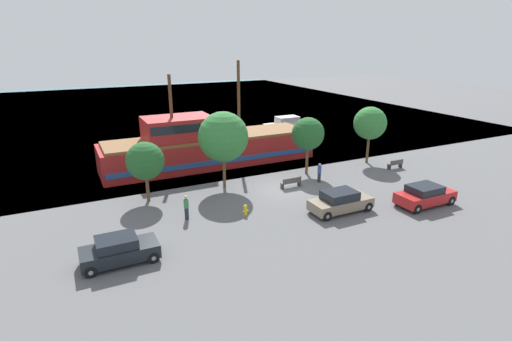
{
  "coord_description": "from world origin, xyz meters",
  "views": [
    {
      "loc": [
        -14.94,
        -25.52,
        11.33
      ],
      "look_at": [
        -1.33,
        2.0,
        1.2
      ],
      "focal_mm": 28.0,
      "sensor_mm": 36.0,
      "label": 1
    }
  ],
  "objects_px": {
    "pirate_ship": "(207,146)",
    "bench_promenade_east": "(396,164)",
    "parked_car_curb_mid": "(119,250)",
    "fire_hydrant": "(245,210)",
    "parked_car_curb_front": "(340,201)",
    "pedestrian_walking_near": "(186,207)",
    "bench_promenade_west": "(291,182)",
    "pedestrian_walking_far": "(319,173)",
    "parked_car_curb_rear": "(425,195)",
    "moored_boat_dockside": "(290,125)"
  },
  "relations": [
    {
      "from": "fire_hydrant",
      "to": "bench_promenade_east",
      "type": "bearing_deg",
      "value": 10.79
    },
    {
      "from": "moored_boat_dockside",
      "to": "pedestrian_walking_near",
      "type": "height_order",
      "value": "moored_boat_dockside"
    },
    {
      "from": "fire_hydrant",
      "to": "parked_car_curb_mid",
      "type": "bearing_deg",
      "value": -163.57
    },
    {
      "from": "moored_boat_dockside",
      "to": "pedestrian_walking_far",
      "type": "height_order",
      "value": "moored_boat_dockside"
    },
    {
      "from": "pirate_ship",
      "to": "moored_boat_dockside",
      "type": "bearing_deg",
      "value": 33.17
    },
    {
      "from": "parked_car_curb_mid",
      "to": "pedestrian_walking_far",
      "type": "bearing_deg",
      "value": 18.99
    },
    {
      "from": "bench_promenade_west",
      "to": "pedestrian_walking_far",
      "type": "xyz_separation_m",
      "value": [
        2.75,
        0.08,
        0.39
      ]
    },
    {
      "from": "parked_car_curb_mid",
      "to": "bench_promenade_east",
      "type": "distance_m",
      "value": 25.83
    },
    {
      "from": "pedestrian_walking_far",
      "to": "bench_promenade_west",
      "type": "bearing_deg",
      "value": -178.24
    },
    {
      "from": "pirate_ship",
      "to": "parked_car_curb_rear",
      "type": "relative_size",
      "value": 4.93
    },
    {
      "from": "moored_boat_dockside",
      "to": "parked_car_curb_front",
      "type": "bearing_deg",
      "value": -113.44
    },
    {
      "from": "bench_promenade_west",
      "to": "pedestrian_walking_far",
      "type": "height_order",
      "value": "pedestrian_walking_far"
    },
    {
      "from": "parked_car_curb_front",
      "to": "bench_promenade_west",
      "type": "bearing_deg",
      "value": 95.96
    },
    {
      "from": "parked_car_curb_mid",
      "to": "fire_hydrant",
      "type": "relative_size",
      "value": 5.21
    },
    {
      "from": "bench_promenade_west",
      "to": "pedestrian_walking_far",
      "type": "distance_m",
      "value": 2.78
    },
    {
      "from": "pirate_ship",
      "to": "bench_promenade_west",
      "type": "height_order",
      "value": "pirate_ship"
    },
    {
      "from": "parked_car_curb_rear",
      "to": "pedestrian_walking_far",
      "type": "distance_m",
      "value": 8.35
    },
    {
      "from": "parked_car_curb_mid",
      "to": "parked_car_curb_front",
      "type": "bearing_deg",
      "value": 0.62
    },
    {
      "from": "parked_car_curb_mid",
      "to": "bench_promenade_east",
      "type": "xyz_separation_m",
      "value": [
        25.19,
        5.69,
        -0.3
      ]
    },
    {
      "from": "fire_hydrant",
      "to": "pedestrian_walking_far",
      "type": "relative_size",
      "value": 0.47
    },
    {
      "from": "pirate_ship",
      "to": "pedestrian_walking_near",
      "type": "relative_size",
      "value": 12.71
    },
    {
      "from": "parked_car_curb_mid",
      "to": "parked_car_curb_rear",
      "type": "height_order",
      "value": "parked_car_curb_rear"
    },
    {
      "from": "parked_car_curb_mid",
      "to": "parked_car_curb_rear",
      "type": "relative_size",
      "value": 0.92
    },
    {
      "from": "fire_hydrant",
      "to": "bench_promenade_west",
      "type": "bearing_deg",
      "value": 29.95
    },
    {
      "from": "pirate_ship",
      "to": "bench_promenade_east",
      "type": "height_order",
      "value": "pirate_ship"
    },
    {
      "from": "bench_promenade_east",
      "to": "moored_boat_dockside",
      "type": "bearing_deg",
      "value": 90.19
    },
    {
      "from": "pedestrian_walking_near",
      "to": "moored_boat_dockside",
      "type": "bearing_deg",
      "value": 45.58
    },
    {
      "from": "parked_car_curb_rear",
      "to": "bench_promenade_east",
      "type": "relative_size",
      "value": 2.86
    },
    {
      "from": "pedestrian_walking_far",
      "to": "parked_car_curb_front",
      "type": "bearing_deg",
      "value": -111.18
    },
    {
      "from": "pirate_ship",
      "to": "pedestrian_walking_far",
      "type": "xyz_separation_m",
      "value": [
        6.6,
        -8.88,
        -0.91
      ]
    },
    {
      "from": "fire_hydrant",
      "to": "bench_promenade_west",
      "type": "relative_size",
      "value": 0.45
    },
    {
      "from": "moored_boat_dockside",
      "to": "parked_car_curb_rear",
      "type": "distance_m",
      "value": 26.38
    },
    {
      "from": "fire_hydrant",
      "to": "pedestrian_walking_near",
      "type": "distance_m",
      "value": 3.93
    },
    {
      "from": "parked_car_curb_front",
      "to": "pedestrian_walking_far",
      "type": "relative_size",
      "value": 2.69
    },
    {
      "from": "pirate_ship",
      "to": "parked_car_curb_front",
      "type": "bearing_deg",
      "value": -73.02
    },
    {
      "from": "bench_promenade_east",
      "to": "bench_promenade_west",
      "type": "xyz_separation_m",
      "value": [
        -11.16,
        0.0,
        0.01
      ]
    },
    {
      "from": "fire_hydrant",
      "to": "pedestrian_walking_near",
      "type": "xyz_separation_m",
      "value": [
        -3.73,
        1.15,
        0.44
      ]
    },
    {
      "from": "pirate_ship",
      "to": "bench_promenade_east",
      "type": "xyz_separation_m",
      "value": [
        15.01,
        -8.97,
        -1.3
      ]
    },
    {
      "from": "pirate_ship",
      "to": "bench_promenade_east",
      "type": "bearing_deg",
      "value": -30.86
    },
    {
      "from": "bench_promenade_east",
      "to": "fire_hydrant",
      "type": "bearing_deg",
      "value": -169.21
    },
    {
      "from": "fire_hydrant",
      "to": "pedestrian_walking_far",
      "type": "height_order",
      "value": "pedestrian_walking_far"
    },
    {
      "from": "bench_promenade_west",
      "to": "parked_car_curb_mid",
      "type": "bearing_deg",
      "value": -157.92
    },
    {
      "from": "moored_boat_dockside",
      "to": "parked_car_curb_front",
      "type": "height_order",
      "value": "moored_boat_dockside"
    },
    {
      "from": "moored_boat_dockside",
      "to": "fire_hydrant",
      "type": "height_order",
      "value": "moored_boat_dockside"
    },
    {
      "from": "bench_promenade_east",
      "to": "parked_car_curb_mid",
      "type": "bearing_deg",
      "value": -167.28
    },
    {
      "from": "parked_car_curb_front",
      "to": "pedestrian_walking_near",
      "type": "distance_m",
      "value": 10.44
    },
    {
      "from": "parked_car_curb_mid",
      "to": "bench_promenade_east",
      "type": "relative_size",
      "value": 2.64
    },
    {
      "from": "moored_boat_dockside",
      "to": "pedestrian_walking_far",
      "type": "distance_m",
      "value": 20.43
    },
    {
      "from": "pirate_ship",
      "to": "bench_promenade_west",
      "type": "distance_m",
      "value": 9.84
    },
    {
      "from": "parked_car_curb_front",
      "to": "pedestrian_walking_far",
      "type": "xyz_separation_m",
      "value": [
        2.18,
        5.62,
        0.07
      ]
    }
  ]
}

